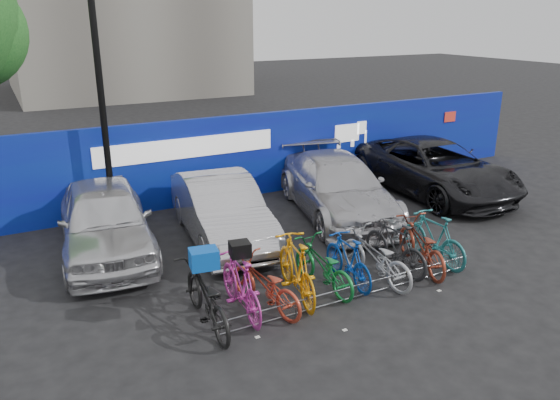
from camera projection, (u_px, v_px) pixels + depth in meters
ground at (338, 285)px, 10.75m from camera, size 100.00×100.00×0.00m
hoarding at (222, 159)px, 15.38m from camera, size 22.00×0.18×2.40m
lamppost at (101, 95)px, 12.79m from camera, size 0.25×0.50×6.11m
bike_rack at (356, 291)px, 10.19m from camera, size 5.60×0.03×0.30m
car_0 at (105, 220)px, 11.96m from camera, size 2.44×4.89×1.60m
car_1 at (221, 210)px, 12.73m from camera, size 2.11×4.68×1.49m
car_2 at (337, 187)px, 14.35m from camera, size 3.32×5.61×1.53m
car_3 at (434, 167)px, 16.10m from camera, size 2.75×5.69×1.56m
bike_0 at (206, 297)px, 9.18m from camera, size 0.79×2.12×1.10m
bike_1 at (241, 285)px, 9.59m from camera, size 0.62×1.88×1.12m
bike_2 at (265, 285)px, 9.73m from camera, size 1.09×1.94×0.97m
bike_3 at (297, 268)px, 10.11m from camera, size 0.91×2.06×1.20m
bike_4 at (323, 266)px, 10.47m from camera, size 0.78×1.89×0.97m
bike_5 at (348, 260)px, 10.69m from camera, size 0.55×1.70×1.01m
bike_6 at (375, 257)px, 10.78m from camera, size 0.91×2.02×1.02m
bike_7 at (395, 246)px, 11.22m from camera, size 0.62×1.84×1.09m
bike_8 at (421, 246)px, 11.31m from camera, size 1.15×2.08×1.04m
bike_9 at (434, 238)px, 11.60m from camera, size 0.57×1.86×1.11m
cargo_crate at (204, 259)px, 8.95m from camera, size 0.51×0.42×0.33m
cargo_topcase at (240, 249)px, 9.37m from camera, size 0.39×0.36×0.26m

